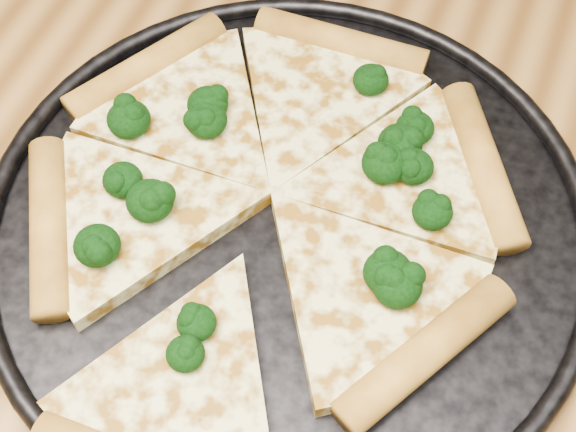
% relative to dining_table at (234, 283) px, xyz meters
% --- Properties ---
extents(dining_table, '(1.20, 0.90, 0.75)m').
position_rel_dining_table_xyz_m(dining_table, '(0.00, 0.00, 0.00)').
color(dining_table, olive).
rests_on(dining_table, ground).
extents(pizza_pan, '(0.40, 0.40, 0.02)m').
position_rel_dining_table_xyz_m(pizza_pan, '(0.04, 0.01, 0.10)').
color(pizza_pan, black).
rests_on(pizza_pan, dining_table).
extents(pizza, '(0.33, 0.36, 0.02)m').
position_rel_dining_table_xyz_m(pizza, '(0.02, 0.01, 0.11)').
color(pizza, '#E9E38E').
rests_on(pizza, pizza_pan).
extents(broccoli_florets, '(0.24, 0.25, 0.02)m').
position_rel_dining_table_xyz_m(broccoli_florets, '(0.03, 0.02, 0.12)').
color(broccoli_florets, black).
rests_on(broccoli_florets, pizza).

